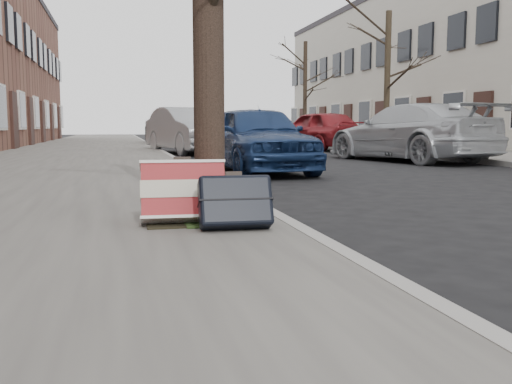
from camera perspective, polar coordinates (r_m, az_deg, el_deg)
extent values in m
plane|color=black|center=(4.53, 22.30, -5.46)|extent=(120.00, 120.00, 0.00)
cube|color=slate|center=(18.63, -16.93, 3.72)|extent=(5.00, 70.00, 0.12)
cube|color=gray|center=(21.32, 15.73, 4.09)|extent=(4.00, 70.00, 0.12)
cube|color=black|center=(4.88, -6.06, -2.64)|extent=(0.85, 0.85, 0.02)
cube|color=maroon|center=(4.63, -7.29, -0.05)|extent=(0.68, 0.40, 0.51)
cube|color=black|center=(4.35, -2.09, -0.94)|extent=(0.57, 0.35, 0.44)
imported|color=navy|center=(11.23, 0.04, 5.39)|extent=(1.84, 4.01, 1.34)
imported|color=#A1A4A8|center=(18.91, -6.73, 6.12)|extent=(2.65, 4.87, 1.52)
imported|color=#333438|center=(27.43, -8.10, 6.22)|extent=(2.64, 5.46, 1.50)
imported|color=#ABAFB3|center=(15.29, 15.07, 5.74)|extent=(3.14, 5.39, 1.47)
imported|color=maroon|center=(21.69, 6.15, 6.15)|extent=(3.00, 4.70, 1.49)
cylinder|color=black|center=(22.18, 12.98, 10.88)|extent=(0.22, 0.22, 5.00)
cylinder|color=black|center=(31.09, 4.93, 9.98)|extent=(0.21, 0.21, 5.25)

